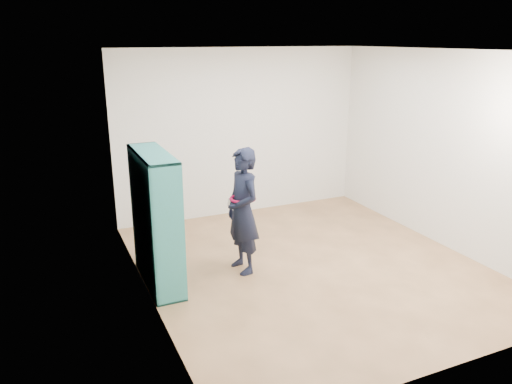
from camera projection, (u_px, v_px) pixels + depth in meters
name	position (u px, v px, depth m)	size (l,w,h in m)	color
floor	(310.00, 266.00, 6.25)	(4.50, 4.50, 0.00)	brown
ceiling	(318.00, 50.00, 5.47)	(4.50, 4.50, 0.00)	white
wall_left	(144.00, 185.00, 5.08)	(0.02, 4.50, 2.60)	white
wall_right	(444.00, 150.00, 6.64)	(0.02, 4.50, 2.60)	white
wall_back	(241.00, 133.00, 7.82)	(4.00, 0.02, 2.60)	white
wall_front	(460.00, 229.00, 3.90)	(4.00, 0.02, 2.60)	white
bookshelf	(154.00, 222.00, 5.61)	(0.34, 1.16, 1.54)	teal
person	(243.00, 211.00, 5.91)	(0.42, 0.59, 1.53)	black
smartphone	(229.00, 203.00, 5.89)	(0.02, 0.09, 0.12)	silver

